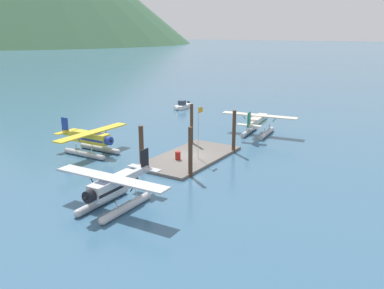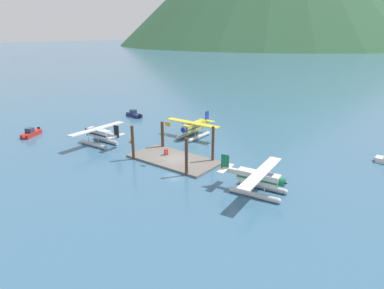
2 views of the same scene
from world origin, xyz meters
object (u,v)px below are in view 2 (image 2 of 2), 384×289
at_px(seaplane_silver_port_aft, 99,135).
at_px(boat_navy_open_west, 134,114).
at_px(seaplane_yellow_bow_left, 193,128).
at_px(mooring_buoy, 131,141).
at_px(boat_red_open_sw, 31,133).
at_px(seaplane_cream_stbd_aft, 258,180).
at_px(fuel_drum, 166,152).
at_px(flagpole, 166,136).

xyz_separation_m(seaplane_silver_port_aft, boat_navy_open_west, (-9.63, 16.56, -1.09)).
bearing_deg(seaplane_yellow_bow_left, boat_navy_open_west, 167.83).
distance_m(mooring_buoy, boat_navy_open_west, 18.20).
height_order(mooring_buoy, boat_red_open_sw, boat_red_open_sw).
bearing_deg(seaplane_cream_stbd_aft, mooring_buoy, 170.90).
bearing_deg(fuel_drum, seaplane_silver_port_aft, -169.73).
distance_m(flagpole, mooring_buoy, 11.73).
height_order(seaplane_cream_stbd_aft, boat_red_open_sw, seaplane_cream_stbd_aft).
bearing_deg(seaplane_cream_stbd_aft, seaplane_silver_port_aft, 179.59).
bearing_deg(boat_navy_open_west, mooring_buoy, -44.44).
distance_m(seaplane_silver_port_aft, boat_navy_open_west, 19.19).
relative_size(seaplane_cream_stbd_aft, boat_red_open_sw, 2.36).
relative_size(mooring_buoy, boat_red_open_sw, 0.14).
relative_size(mooring_buoy, boat_navy_open_west, 0.12).
height_order(fuel_drum, boat_red_open_sw, boat_red_open_sw).
bearing_deg(flagpole, seaplane_yellow_bow_left, 110.08).
bearing_deg(seaplane_cream_stbd_aft, boat_red_open_sw, -174.19).
bearing_deg(seaplane_yellow_bow_left, fuel_drum, -75.01).
distance_m(flagpole, seaplane_cream_stbd_aft, 14.64).
xyz_separation_m(seaplane_cream_stbd_aft, boat_red_open_sw, (-41.79, -4.25, -1.09)).
bearing_deg(seaplane_silver_port_aft, boat_red_open_sw, -161.50).
bearing_deg(seaplane_silver_port_aft, seaplane_cream_stbd_aft, -0.41).
bearing_deg(seaplane_silver_port_aft, seaplane_yellow_bow_left, 51.84).
xyz_separation_m(flagpole, fuel_drum, (-1.60, 1.67, -3.16)).
relative_size(mooring_buoy, seaplane_cream_stbd_aft, 0.06).
distance_m(mooring_buoy, seaplane_yellow_bow_left, 10.75).
height_order(seaplane_silver_port_aft, boat_red_open_sw, seaplane_silver_port_aft).
distance_m(seaplane_cream_stbd_aft, boat_red_open_sw, 42.02).
height_order(flagpole, seaplane_cream_stbd_aft, flagpole).
bearing_deg(seaplane_yellow_bow_left, flagpole, -69.92).
bearing_deg(boat_navy_open_west, seaplane_yellow_bow_left, -12.17).
distance_m(mooring_buoy, seaplane_cream_stbd_aft, 25.46).
relative_size(flagpole, seaplane_yellow_bow_left, 0.55).
relative_size(seaplane_yellow_bow_left, boat_red_open_sw, 2.35).
height_order(flagpole, seaplane_silver_port_aft, flagpole).
bearing_deg(fuel_drum, seaplane_cream_stbd_aft, -8.71).
distance_m(seaplane_cream_stbd_aft, boat_navy_open_west, 41.65).
relative_size(flagpole, boat_navy_open_west, 1.19).
xyz_separation_m(mooring_buoy, seaplane_silver_port_aft, (-3.37, -3.82, 1.28)).
distance_m(fuel_drum, mooring_buoy, 9.23).
bearing_deg(fuel_drum, seaplane_yellow_bow_left, 104.99).
relative_size(fuel_drum, boat_navy_open_west, 0.18).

